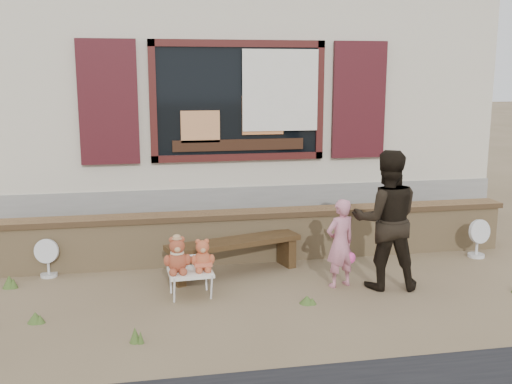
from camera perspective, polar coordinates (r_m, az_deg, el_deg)
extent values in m
plane|color=brown|center=(7.11, 0.91, -8.88)|extent=(80.00, 80.00, 0.00)
cube|color=#B3AB91|center=(11.11, -3.81, 11.03)|extent=(8.00, 5.00, 3.20)
cube|color=gray|center=(11.30, -3.67, 0.84)|extent=(8.04, 5.04, 0.80)
cube|color=black|center=(8.62, -1.71, 8.64)|extent=(2.30, 0.04, 1.50)
cube|color=#401412|center=(8.60, -1.72, 13.97)|extent=(2.50, 0.08, 0.10)
cube|color=#401412|center=(8.67, -1.66, 3.35)|extent=(2.50, 0.08, 0.10)
cube|color=#401412|center=(8.49, -9.80, 8.44)|extent=(0.10, 0.08, 1.70)
cube|color=#401412|center=(8.86, 6.08, 8.66)|extent=(0.10, 0.08, 1.70)
cube|color=#330E12|center=(8.49, -13.89, 8.28)|extent=(0.80, 0.07, 1.70)
cube|color=#330E12|center=(9.05, 9.79, 8.61)|extent=(0.80, 0.07, 1.70)
cube|color=silver|center=(8.66, 2.34, 9.64)|extent=(1.10, 0.02, 1.15)
cube|color=black|center=(8.64, -1.66, 4.52)|extent=(1.90, 0.06, 0.16)
cube|color=tan|center=(8.54, -5.33, 6.22)|extent=(0.55, 0.06, 0.45)
cube|color=#E08447|center=(8.66, 0.63, 7.33)|extent=(0.60, 0.06, 0.55)
cube|color=tan|center=(7.95, -0.54, -4.39)|extent=(7.00, 0.30, 0.60)
cube|color=brown|center=(7.86, -0.54, -2.08)|extent=(7.10, 0.36, 0.07)
cube|color=#362513|center=(7.38, -2.10, -4.82)|extent=(1.73, 0.82, 0.06)
cube|color=#362513|center=(7.18, -7.52, -7.24)|extent=(0.19, 0.34, 0.36)
cube|color=#362513|center=(7.77, 2.91, -5.70)|extent=(0.19, 0.34, 0.36)
cube|color=silver|center=(6.73, -6.27, -7.61)|extent=(0.50, 0.45, 0.04)
cylinder|color=silver|center=(6.59, -7.79, -9.45)|extent=(0.02, 0.02, 0.26)
cylinder|color=silver|center=(6.64, -4.26, -9.20)|extent=(0.02, 0.02, 0.26)
cylinder|color=silver|center=(6.93, -8.14, -8.39)|extent=(0.02, 0.02, 0.26)
cylinder|color=silver|center=(6.98, -4.80, -8.17)|extent=(0.02, 0.02, 0.26)
imported|color=#D17D91|center=(6.99, 8.02, -4.85)|extent=(0.44, 0.36, 1.04)
imported|color=black|center=(6.99, 12.29, -2.60)|extent=(0.88, 0.75, 1.61)
cylinder|color=silver|center=(7.82, -19.11, -7.48)|extent=(0.20, 0.20, 0.04)
cylinder|color=silver|center=(7.78, -19.17, -6.57)|extent=(0.03, 0.03, 0.26)
cylinder|color=silver|center=(7.72, -19.26, -5.27)|extent=(0.31, 0.16, 0.30)
cylinder|color=silver|center=(8.67, 20.22, -5.69)|extent=(0.22, 0.22, 0.04)
cylinder|color=silver|center=(8.63, 20.29, -4.79)|extent=(0.04, 0.04, 0.28)
cylinder|color=silver|center=(8.58, 20.38, -3.49)|extent=(0.34, 0.17, 0.33)
cone|color=#3F5823|center=(6.59, 4.87, -10.17)|extent=(0.16, 0.16, 0.09)
cone|color=#3F5823|center=(7.58, -22.44, -7.88)|extent=(0.16, 0.16, 0.15)
cone|color=#3F5823|center=(5.79, -11.45, -13.19)|extent=(0.11, 0.11, 0.15)
cone|color=#3F5823|center=(6.49, -20.27, -11.12)|extent=(0.16, 0.16, 0.11)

